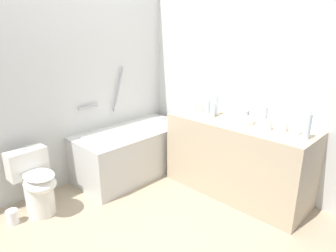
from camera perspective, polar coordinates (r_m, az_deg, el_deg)
ground_plane at (r=3.00m, az=-5.76°, el=-17.91°), size 3.87×3.87×0.00m
wall_back_tiled at (r=3.51m, az=-19.71°, el=9.23°), size 3.27×0.10×2.56m
wall_right_mirror at (r=3.59m, az=12.28°, el=10.04°), size 0.10×2.76×2.56m
bathtub at (r=3.75m, az=-6.86°, el=-4.70°), size 1.45×0.70×1.33m
toilet at (r=3.21m, az=-24.36°, el=-10.12°), size 0.38×0.52×0.65m
vanity_counter at (r=3.34m, az=13.31°, el=-6.07°), size 0.61×1.57×0.84m
sink_basin at (r=3.20m, az=13.46°, el=1.17°), size 0.36×0.36×0.04m
sink_faucet at (r=3.37m, az=15.33°, el=2.13°), size 0.10×0.15×0.08m
water_bottle_0 at (r=3.40m, az=7.71°, el=3.78°), size 0.06×0.06×0.20m
water_bottle_1 at (r=3.10m, az=18.26°, el=1.85°), size 0.06×0.06×0.22m
water_bottle_2 at (r=2.87m, az=25.63°, el=-0.01°), size 0.06×0.06×0.25m
water_bottle_3 at (r=3.31m, az=8.70°, el=3.22°), size 0.06×0.06×0.18m
water_bottle_4 at (r=3.38m, az=9.20°, el=4.05°), size 0.07×0.07×0.25m
drinking_glass_0 at (r=3.56m, az=5.11°, el=3.77°), size 0.06×0.06×0.10m
drinking_glass_1 at (r=3.02m, az=18.99°, el=0.15°), size 0.08×0.08×0.09m
drinking_glass_2 at (r=3.03m, az=21.64°, el=-0.20°), size 0.07×0.07×0.08m
drinking_glass_3 at (r=3.51m, az=6.27°, el=3.60°), size 0.06×0.06×0.10m
soap_dish at (r=3.00m, az=23.82°, el=-1.20°), size 0.09×0.06×0.02m
toilet_paper_roll at (r=3.27m, az=-28.11°, el=-15.38°), size 0.11×0.11×0.14m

